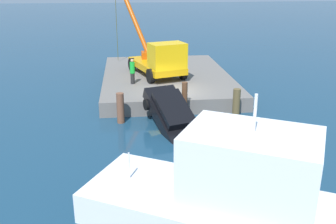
% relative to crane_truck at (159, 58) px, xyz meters
% --- Properties ---
extents(ground, '(200.00, 200.00, 0.00)m').
position_rel_crane_truck_xyz_m(ground, '(4.09, 0.63, -2.34)').
color(ground, navy).
extents(dock, '(13.34, 9.31, 0.93)m').
position_rel_crane_truck_xyz_m(dock, '(-0.86, 0.63, -1.87)').
color(dock, slate).
rests_on(dock, ground).
extents(crane_truck, '(8.30, 5.19, 7.44)m').
position_rel_crane_truck_xyz_m(crane_truck, '(0.00, 0.00, 0.00)').
color(crane_truck, orange).
rests_on(crane_truck, dock).
extents(dock_worker, '(0.34, 0.34, 1.71)m').
position_rel_crane_truck_xyz_m(dock_worker, '(1.73, -1.95, -0.54)').
color(dock_worker, black).
rests_on(dock_worker, dock).
extents(salvaged_car, '(4.86, 3.17, 2.81)m').
position_rel_crane_truck_xyz_m(salvaged_car, '(7.90, 0.09, -1.64)').
color(salvaged_car, black).
rests_on(salvaged_car, ground).
extents(piling_near, '(0.42, 0.42, 1.75)m').
position_rel_crane_truck_xyz_m(piling_near, '(6.65, -2.76, -1.46)').
color(piling_near, brown).
rests_on(piling_near, ground).
extents(piling_mid, '(0.33, 0.33, 2.19)m').
position_rel_crane_truck_xyz_m(piling_mid, '(6.35, 0.94, -1.24)').
color(piling_mid, brown).
rests_on(piling_mid, ground).
extents(piling_far, '(0.44, 0.44, 1.74)m').
position_rel_crane_truck_xyz_m(piling_far, '(6.52, 3.99, -1.47)').
color(piling_far, brown).
rests_on(piling_far, ground).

